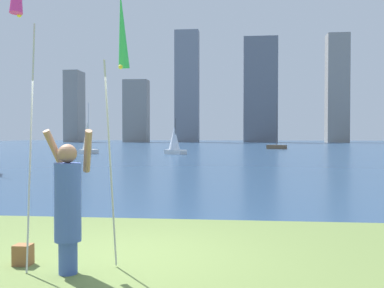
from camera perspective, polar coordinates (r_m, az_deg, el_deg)
The scene contains 12 objects.
ground at distance 57.33m, azimuth 4.23°, elevation -0.58°, with size 120.00×138.00×0.12m.
person at distance 5.99m, azimuth -15.56°, elevation -7.24°, with size 0.68×0.50×1.86m.
kite_flag_right at distance 6.53m, azimuth -8.98°, elevation 13.36°, with size 0.16×1.05×3.79m.
bag at distance 6.71m, azimuth -20.76°, elevation -13.09°, with size 0.23×0.20×0.28m.
sailboat_1 at distance 41.79m, azimuth -13.19°, elevation 0.64°, with size 1.66×1.82×4.63m.
sailboat_2 at distance 54.78m, azimuth 10.76°, elevation -0.28°, with size 2.42×1.79×5.54m.
sailboat_3 at distance 39.99m, azimuth -2.24°, elevation 0.34°, with size 2.14×1.91×3.19m.
skyline_tower_0 at distance 104.77m, azimuth -14.79°, elevation 4.63°, with size 3.32×5.29×16.00m.
skyline_tower_1 at distance 100.45m, azimuth -7.13°, elevation 4.18°, with size 5.39×3.84×13.81m.
skyline_tower_2 at distance 100.53m, azimuth -0.64°, elevation 7.33°, with size 5.31×3.26×24.81m.
skyline_tower_3 at distance 99.73m, azimuth 8.71°, elevation 6.81°, with size 7.34×4.32×22.90m.
skyline_tower_4 at distance 100.85m, azimuth 18.05°, elevation 6.76°, with size 4.55×3.84×23.10m.
Camera 1 is at (1.66, -6.33, 1.80)m, focal length 41.77 mm.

